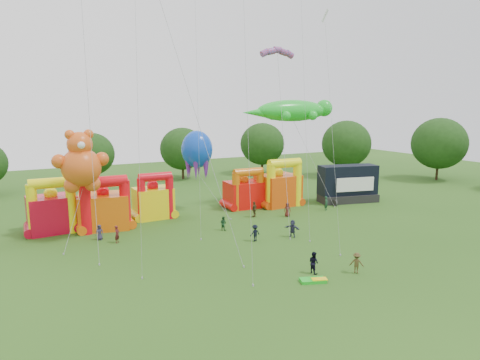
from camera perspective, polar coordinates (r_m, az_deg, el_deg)
name	(u,v)px	position (r m, az deg, el deg)	size (l,w,h in m)	color
ground	(341,307)	(31.49, 13.30, -16.13)	(160.00, 160.00, 0.00)	#244B15
tree_ring	(325,219)	(29.04, 11.29, -5.10)	(120.71, 122.78, 12.07)	#352314
bouncy_castle_0	(52,211)	(50.83, -23.76, -3.79)	(5.21, 4.35, 6.19)	red
bouncy_castle_1	(104,208)	(50.20, -17.66, -3.60)	(6.00, 5.13, 6.16)	#D5580B
bouncy_castle_2	(154,200)	(53.37, -11.44, -2.66)	(4.55, 3.71, 5.80)	yellow
bouncy_castle_3	(244,192)	(57.67, 0.59, -1.62)	(4.71, 3.80, 5.54)	red
bouncy_castle_4	(279,187)	(59.10, 5.25, -0.99)	(5.80, 4.85, 6.64)	#D3460B
stage_trailer	(348,184)	(62.99, 14.18, -0.53)	(8.79, 4.82, 5.31)	black
teddy_bear_kite	(78,186)	(45.19, -20.78, -0.74)	(5.49, 5.90, 11.43)	#D85318
gecko_kite	(305,143)	(59.99, 8.71, 4.92)	(14.54, 8.21, 14.56)	green
octopus_kite	(204,170)	(54.94, -4.87, 1.40)	(4.03, 8.55, 10.56)	#0C3CB9
parafoil_kites	(185,113)	(38.57, -7.33, 8.83)	(23.22, 15.74, 31.57)	red
diamond_kites	(236,77)	(40.42, -0.56, 13.56)	(20.25, 19.04, 42.44)	red
folded_kite_bundle	(314,280)	(34.95, 9.79, -13.03)	(2.22, 1.59, 0.31)	green
spectator_0	(100,232)	(46.53, -18.22, -6.64)	(0.79, 0.51, 1.61)	#2C2640
spectator_1	(117,234)	(45.06, -16.06, -6.96)	(0.65, 0.43, 1.78)	#4C1518
spectator_2	(223,223)	(47.62, -2.25, -5.78)	(0.76, 0.59, 1.57)	#1B4423
spectator_3	(255,233)	(43.84, 2.00, -7.07)	(1.12, 0.64, 1.73)	black
spectator_4	(254,209)	(53.01, 1.93, -3.92)	(1.16, 0.48, 1.97)	#41331A
spectator_5	(292,229)	(45.47, 7.01, -6.44)	(1.71, 0.54, 1.85)	#292B45
spectator_6	(287,210)	(53.54, 6.34, -3.95)	(0.86, 0.56, 1.77)	#4C1B15
spectator_7	(326,203)	(57.53, 11.43, -3.06)	(0.68, 0.45, 1.87)	#173A24
spectator_8	(314,262)	(36.35, 9.80, -10.79)	(0.89, 0.70, 1.84)	black
spectator_9	(357,263)	(37.13, 15.28, -10.62)	(1.14, 0.65, 1.76)	#45391B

